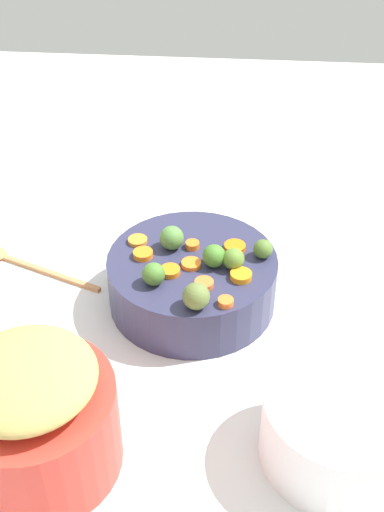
{
  "coord_description": "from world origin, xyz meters",
  "views": [
    {
      "loc": [
        0.1,
        -0.89,
        0.81
      ],
      "look_at": [
        0.02,
        -0.0,
        0.13
      ],
      "focal_mm": 45.67,
      "sensor_mm": 36.0,
      "label": 1
    }
  ],
  "objects": [
    {
      "name": "carrot_slice_8",
      "position": [
        0.09,
        0.03,
        0.12
      ],
      "size": [
        0.05,
        0.05,
        0.01
      ],
      "primitive_type": "cylinder",
      "rotation": [
        0.0,
        0.0,
        0.86
      ],
      "color": "orange",
      "rests_on": "serving_bowl_carrots"
    },
    {
      "name": "wooden_spoon",
      "position": [
        -0.34,
        0.08,
        0.03
      ],
      "size": [
        0.28,
        0.13,
        0.01
      ],
      "color": "#BC804F",
      "rests_on": "tabletop"
    },
    {
      "name": "tabletop",
      "position": [
        0.0,
        0.0,
        0.01
      ],
      "size": [
        2.4,
        2.4,
        0.02
      ],
      "primitive_type": "cube",
      "color": "silver",
      "rests_on": "ground"
    },
    {
      "name": "carrot_slice_6",
      "position": [
        -0.08,
        0.04,
        0.12
      ],
      "size": [
        0.04,
        0.04,
        0.01
      ],
      "primitive_type": "cylinder",
      "rotation": [
        0.0,
        0.0,
        0.22
      ],
      "color": "orange",
      "rests_on": "serving_bowl_carrots"
    },
    {
      "name": "carrot_slice_3",
      "position": [
        -0.01,
        -0.04,
        0.12
      ],
      "size": [
        0.04,
        0.04,
        0.01
      ],
      "primitive_type": "cylinder",
      "rotation": [
        0.0,
        0.0,
        6.14
      ],
      "color": "orange",
      "rests_on": "serving_bowl_carrots"
    },
    {
      "name": "metal_pot",
      "position": [
        -0.16,
        -0.35,
        0.09
      ],
      "size": [
        0.22,
        0.22,
        0.14
      ],
      "primitive_type": "cylinder",
      "color": "red",
      "rests_on": "tabletop"
    },
    {
      "name": "brussels_sprout_4",
      "position": [
        0.09,
        -0.02,
        0.13
      ],
      "size": [
        0.04,
        0.04,
        0.04
      ],
      "primitive_type": "sphere",
      "color": "#5B812E",
      "rests_on": "serving_bowl_carrots"
    },
    {
      "name": "carrot_slice_5",
      "position": [
        0.11,
        -0.04,
        0.12
      ],
      "size": [
        0.04,
        0.04,
        0.01
      ],
      "primitive_type": "cylinder",
      "rotation": [
        0.0,
        0.0,
        6.28
      ],
      "color": "orange",
      "rests_on": "serving_bowl_carrots"
    },
    {
      "name": "brussels_sprout_1",
      "position": [
        0.04,
        -0.12,
        0.14
      ],
      "size": [
        0.04,
        0.04,
        0.04
      ],
      "primitive_type": "sphere",
      "color": "olive",
      "rests_on": "serving_bowl_carrots"
    },
    {
      "name": "carrot_slice_1",
      "position": [
        0.02,
        0.03,
        0.12
      ],
      "size": [
        0.03,
        0.03,
        0.01
      ],
      "primitive_type": "cylinder",
      "rotation": [
        0.0,
        0.0,
        2.09
      ],
      "color": "orange",
      "rests_on": "serving_bowl_carrots"
    },
    {
      "name": "brussels_sprout_2",
      "position": [
        -0.04,
        -0.07,
        0.14
      ],
      "size": [
        0.04,
        0.04,
        0.04
      ],
      "primitive_type": "sphere",
      "color": "#48792E",
      "rests_on": "serving_bowl_carrots"
    },
    {
      "name": "brussels_sprout_0",
      "position": [
        0.14,
        0.02,
        0.13
      ],
      "size": [
        0.03,
        0.03,
        0.03
      ],
      "primitive_type": "sphere",
      "color": "#51712E",
      "rests_on": "serving_bowl_carrots"
    },
    {
      "name": "carrot_slice_4",
      "position": [
        0.02,
        -0.02,
        0.12
      ],
      "size": [
        0.04,
        0.04,
        0.01
      ],
      "primitive_type": "cylinder",
      "rotation": [
        0.0,
        0.0,
        5.02
      ],
      "color": "orange",
      "rests_on": "serving_bowl_carrots"
    },
    {
      "name": "carrot_slice_2",
      "position": [
        0.08,
        -0.11,
        0.12
      ],
      "size": [
        0.03,
        0.03,
        0.01
      ],
      "primitive_type": "cylinder",
      "rotation": [
        0.0,
        0.0,
        1.74
      ],
      "color": "orange",
      "rests_on": "serving_bowl_carrots"
    },
    {
      "name": "carrot_slice_0",
      "position": [
        -0.06,
        0.0,
        0.12
      ],
      "size": [
        0.05,
        0.05,
        0.01
      ],
      "primitive_type": "cylinder",
      "rotation": [
        0.0,
        0.0,
        5.12
      ],
      "color": "orange",
      "rests_on": "serving_bowl_carrots"
    },
    {
      "name": "brussels_sprout_3",
      "position": [
        -0.02,
        0.03,
        0.14
      ],
      "size": [
        0.04,
        0.04,
        0.04
      ],
      "primitive_type": "sphere",
      "color": "#51813C",
      "rests_on": "serving_bowl_carrots"
    },
    {
      "name": "serving_bowl_carrots",
      "position": [
        0.02,
        -0.0,
        0.07
      ],
      "size": [
        0.3,
        0.3,
        0.1
      ],
      "primitive_type": "cylinder",
      "color": "#30304F",
      "rests_on": "tabletop"
    },
    {
      "name": "carrot_slice_7",
      "position": [
        0.05,
        -0.07,
        0.12
      ],
      "size": [
        0.04,
        0.04,
        0.01
      ],
      "primitive_type": "cylinder",
      "rotation": [
        0.0,
        0.0,
        3.63
      ],
      "color": "orange",
      "rests_on": "serving_bowl_carrots"
    },
    {
      "name": "brussels_sprout_5",
      "position": [
        0.06,
        -0.01,
        0.14
      ],
      "size": [
        0.04,
        0.04,
        0.04
      ],
      "primitive_type": "sphere",
      "color": "#467D2B",
      "rests_on": "serving_bowl_carrots"
    },
    {
      "name": "casserole_dish",
      "position": [
        0.25,
        -0.31,
        0.08
      ],
      "size": [
        0.21,
        0.21,
        0.11
      ],
      "primitive_type": "cylinder",
      "color": "white",
      "rests_on": "tabletop"
    },
    {
      "name": "stuffing_mound",
      "position": [
        -0.16,
        -0.35,
        0.19
      ],
      "size": [
        0.18,
        0.18,
        0.06
      ],
      "primitive_type": "ellipsoid",
      "color": "tan",
      "rests_on": "metal_pot"
    }
  ]
}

